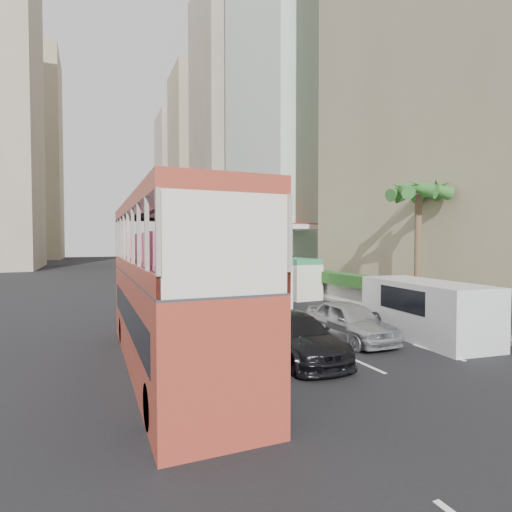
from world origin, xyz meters
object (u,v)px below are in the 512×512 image
car_silver_lane_a (225,317)px  panel_van_near (425,310)px  double_decker_bus (170,284)px  palm_tree (418,250)px  van_asset (227,295)px  car_silver_lane_b (350,340)px  car_black (294,358)px  minibus_near (258,280)px  minibus_far (286,277)px  panel_van_far (248,275)px  shell_station (289,253)px

car_silver_lane_a → panel_van_near: panel_van_near is taller
double_decker_bus → palm_tree: bearing=16.2°
van_asset → panel_van_near: bearing=-69.2°
car_silver_lane_b → van_asset: (-0.23, 14.27, 0.00)m
car_black → minibus_near: size_ratio=0.77×
minibus_near → car_silver_lane_b: bearing=-86.9°
car_silver_lane_a → minibus_near: 5.23m
panel_van_near → minibus_near: bearing=109.2°
minibus_far → palm_tree: (3.24, -9.06, 2.03)m
car_black → van_asset: van_asset is taller
car_black → panel_van_far: bearing=73.7°
double_decker_bus → minibus_near: (7.47, 10.83, -1.11)m
van_asset → palm_tree: size_ratio=0.82×
palm_tree → panel_van_near: bearing=-131.7°
car_silver_lane_a → panel_van_far: panel_van_far is taller
car_silver_lane_b → shell_station: bearing=67.9°
panel_van_far → shell_station: shell_station is taller
van_asset → shell_station: bearing=50.1°
car_black → car_silver_lane_b: bearing=22.4°
double_decker_bus → car_silver_lane_a: 8.57m
car_silver_lane_b → panel_van_near: (3.03, -0.80, 1.13)m
double_decker_bus → car_silver_lane_a: double_decker_bus is taller
car_black → shell_station: bearing=63.8°
minibus_far → panel_van_far: (-0.54, 5.96, -0.35)m
car_black → car_silver_lane_a: bearing=89.7°
palm_tree → car_silver_lane_b: bearing=-153.2°
panel_van_near → car_silver_lane_a: bearing=135.2°
panel_van_far → car_silver_lane_b: bearing=-91.3°
double_decker_bus → shell_station: (16.00, 23.00, 0.22)m
car_silver_lane_b → minibus_far: (3.55, 12.48, 1.35)m
palm_tree → minibus_far: bearing=109.7°
minibus_near → palm_tree: size_ratio=1.00×
car_silver_lane_b → car_black: (-3.07, -1.21, 0.00)m
minibus_far → shell_station: 11.42m
minibus_near → panel_van_near: size_ratio=1.14×
van_asset → minibus_near: (0.69, -4.02, 1.42)m
double_decker_bus → car_silver_lane_b: size_ratio=2.47×
car_silver_lane_a → minibus_near: bearing=55.2°
car_black → van_asset: (2.84, 15.48, 0.00)m
car_silver_lane_b → panel_van_near: bearing=-15.0°
car_silver_lane_a → van_asset: size_ratio=0.85×
minibus_far → van_asset: bearing=150.4°
minibus_near → double_decker_bus: bearing=-118.9°
double_decker_bus → car_silver_lane_b: bearing=4.7°
van_asset → minibus_far: minibus_far is taller
car_silver_lane_a → minibus_far: size_ratio=0.73×
minibus_far → shell_station: bearing=57.0°
panel_van_near → panel_van_far: panel_van_near is taller
panel_van_far → car_black: bearing=-99.2°
minibus_near → shell_station: (8.53, 12.17, 1.33)m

